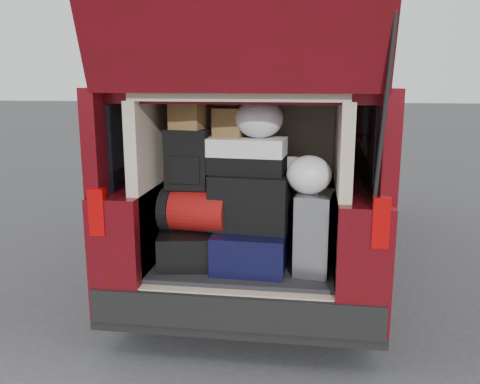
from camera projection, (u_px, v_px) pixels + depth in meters
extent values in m
plane|color=#343336|center=(241.00, 344.00, 3.59)|extent=(80.00, 80.00, 0.00)
cylinder|color=black|center=(146.00, 274.00, 4.02)|extent=(0.24, 0.64, 0.64)
cylinder|color=black|center=(357.00, 286.00, 3.79)|extent=(0.24, 0.64, 0.64)
cylinder|color=black|center=(220.00, 188.00, 7.21)|extent=(0.24, 0.64, 0.64)
cylinder|color=black|center=(338.00, 192.00, 6.98)|extent=(0.24, 0.64, 0.64)
cube|color=black|center=(268.00, 227.00, 5.54)|extent=(1.90, 4.85, 0.08)
cube|color=#470B09|center=(197.00, 185.00, 5.55)|extent=(0.33, 4.85, 0.80)
cube|color=#470B09|center=(343.00, 189.00, 5.33)|extent=(0.33, 4.85, 0.80)
cube|color=#470B09|center=(269.00, 89.00, 5.22)|extent=(1.82, 4.46, 0.10)
cube|color=black|center=(184.00, 118.00, 5.31)|extent=(0.12, 4.25, 0.68)
cube|color=black|center=(356.00, 119.00, 5.06)|extent=(0.12, 4.25, 0.68)
cube|color=black|center=(235.00, 310.00, 3.22)|extent=(1.86, 0.16, 0.22)
cube|color=#990505|center=(98.00, 212.00, 3.17)|extent=(0.10, 0.06, 0.30)
cube|color=#990505|center=(381.00, 223.00, 2.93)|extent=(0.10, 0.06, 0.30)
cube|color=black|center=(246.00, 261.00, 3.74)|extent=(1.24, 1.05, 0.06)
cube|color=#B8A88E|center=(157.00, 178.00, 3.70)|extent=(0.08, 1.05, 1.15)
cube|color=#B8A88E|center=(341.00, 183.00, 3.52)|extent=(0.08, 1.05, 1.15)
cube|color=#B8A88E|center=(255.00, 168.00, 4.15)|extent=(1.34, 0.06, 1.15)
cube|color=#B8A88E|center=(247.00, 94.00, 3.48)|extent=(1.34, 1.05, 0.06)
cylinder|color=black|center=(385.00, 113.00, 2.73)|extent=(0.02, 0.90, 0.76)
cube|color=black|center=(246.00, 292.00, 3.79)|extent=(1.24, 1.05, 0.55)
cube|color=black|center=(190.00, 244.00, 3.66)|extent=(0.52, 0.65, 0.23)
cube|color=black|center=(252.00, 247.00, 3.57)|extent=(0.51, 0.61, 0.26)
cube|color=white|center=(314.00, 232.00, 3.43)|extent=(0.27, 0.39, 0.54)
cube|color=maroon|center=(196.00, 210.00, 3.56)|extent=(0.49, 0.35, 0.30)
cube|color=black|center=(250.00, 202.00, 3.50)|extent=(0.56, 0.37, 0.38)
cube|color=black|center=(187.00, 159.00, 3.51)|extent=(0.29, 0.18, 0.41)
cube|color=white|center=(245.00, 156.00, 3.49)|extent=(0.57, 0.32, 0.24)
cube|color=brown|center=(187.00, 115.00, 3.45)|extent=(0.24, 0.21, 0.19)
cube|color=brown|center=(229.00, 123.00, 3.51)|extent=(0.22, 0.19, 0.20)
ellipsoid|color=white|center=(259.00, 118.00, 3.43)|extent=(0.35, 0.33, 0.26)
ellipsoid|color=white|center=(309.00, 175.00, 3.31)|extent=(0.34, 0.33, 0.25)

